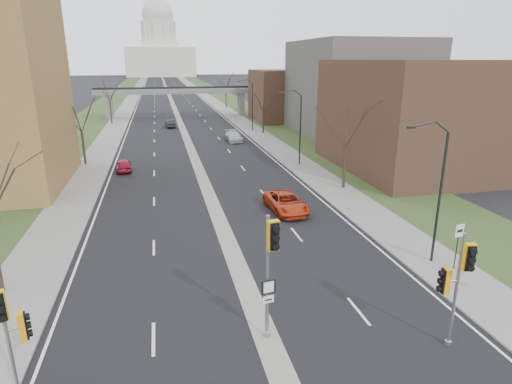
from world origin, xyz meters
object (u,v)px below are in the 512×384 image
object	(u,v)px
signal_pole_right	(457,276)
car_right_near	(286,202)
signal_pole_median	(271,258)
speed_limit_sign	(458,238)
car_left_far	(170,124)
signal_pole_left	(11,325)
car_right_mid	(233,136)
car_left_near	(124,165)

from	to	relation	value
signal_pole_right	car_right_near	distance (m)	18.70
signal_pole_median	speed_limit_sign	world-z (taller)	signal_pole_median
signal_pole_right	car_left_far	world-z (taller)	signal_pole_right
signal_pole_left	speed_limit_sign	bearing A→B (deg)	-3.38
signal_pole_median	car_left_far	xyz separation A→B (m)	(-2.23, 64.72, -3.40)
car_right_near	car_right_mid	bearing A→B (deg)	84.67
signal_pole_right	car_left_near	world-z (taller)	signal_pole_right
speed_limit_sign	car_right_near	size ratio (longest dim) A/B	0.51
speed_limit_sign	car_left_near	world-z (taller)	speed_limit_sign
car_left_near	car_right_near	world-z (taller)	car_right_near
car_right_near	car_right_mid	xyz separation A→B (m)	(1.21, 32.15, -0.02)
signal_pole_left	car_right_near	size ratio (longest dim) A/B	0.90
car_left_near	signal_pole_right	bearing A→B (deg)	108.05
signal_pole_left	car_right_near	bearing A→B (deg)	31.81
signal_pole_left	signal_pole_median	xyz separation A→B (m)	(9.67, 1.51, 0.80)
speed_limit_sign	car_right_mid	size ratio (longest dim) A/B	0.54
signal_pole_right	car_left_far	distance (m)	67.66
signal_pole_median	car_right_mid	distance (m)	48.95
signal_pole_left	speed_limit_sign	size ratio (longest dim) A/B	1.78
signal_pole_right	car_left_near	size ratio (longest dim) A/B	1.30
signal_pole_median	car_right_near	size ratio (longest dim) A/B	1.05
car_left_far	car_right_mid	distance (m)	18.68
signal_pole_left	signal_pole_right	xyz separation A→B (m)	(17.04, -0.69, 0.19)
signal_pole_median	signal_pole_right	world-z (taller)	signal_pole_median
signal_pole_left	car_right_mid	distance (m)	52.58
car_right_near	car_left_near	bearing A→B (deg)	126.45
car_left_near	car_right_mid	distance (m)	21.53
signal_pole_left	signal_pole_median	bearing A→B (deg)	-8.60
speed_limit_sign	car_left_far	distance (m)	62.43
signal_pole_left	car_right_near	xyz separation A→B (m)	(15.24, 17.73, -2.52)
car_right_mid	car_left_far	bearing A→B (deg)	118.16
signal_pole_median	car_left_near	distance (m)	34.33
signal_pole_right	car_left_near	bearing A→B (deg)	123.69
car_right_mid	signal_pole_left	bearing A→B (deg)	-108.94
speed_limit_sign	car_left_near	bearing A→B (deg)	116.03
car_left_near	car_right_mid	bearing A→B (deg)	-140.96
car_right_near	signal_pole_right	bearing A→B (deg)	-87.58
car_right_near	car_right_mid	distance (m)	32.17
signal_pole_left	signal_pole_right	bearing A→B (deg)	-19.82
car_left_far	car_right_mid	bearing A→B (deg)	112.50
signal_pole_right	car_right_near	bearing A→B (deg)	105.19
car_left_far	car_right_near	distance (m)	49.13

